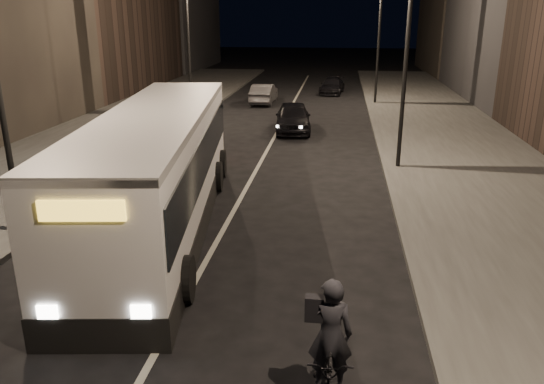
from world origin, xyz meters
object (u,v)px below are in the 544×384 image
(streetlight_right_mid, at_px, (401,30))
(cyclist_on_bicycle, at_px, (329,361))
(city_bus, at_px, (159,165))
(car_near, at_px, (293,117))
(streetlight_left_far, at_px, (192,24))
(streetlight_right_far, at_px, (376,22))
(streetlight_left_near, at_px, (0,38))
(car_mid, at_px, (264,94))
(car_far, at_px, (332,86))

(streetlight_right_mid, distance_m, cyclist_on_bicycle, 14.65)
(city_bus, bearing_deg, car_near, 71.29)
(streetlight_left_far, bearing_deg, streetlight_right_far, 29.36)
(city_bus, height_order, car_near, city_bus)
(streetlight_left_near, bearing_deg, car_mid, 81.96)
(streetlight_left_far, xyz_separation_m, car_mid, (3.32, 5.53, -4.69))
(streetlight_right_mid, bearing_deg, streetlight_right_far, 90.00)
(streetlight_left_near, xyz_separation_m, streetlight_left_far, (0.00, 18.00, 0.00))
(streetlight_right_far, distance_m, city_bus, 24.16)
(car_near, xyz_separation_m, car_mid, (-2.81, 8.82, -0.08))
(streetlight_left_near, height_order, car_near, streetlight_left_near)
(streetlight_right_mid, xyz_separation_m, cyclist_on_bicycle, (-2.15, -13.74, -4.60))
(streetlight_right_mid, relative_size, cyclist_on_bicycle, 3.57)
(car_near, bearing_deg, car_mid, 102.24)
(car_mid, bearing_deg, city_bus, 91.18)
(car_mid, bearing_deg, cyclist_on_bicycle, 100.83)
(city_bus, height_order, car_mid, city_bus)
(streetlight_right_far, bearing_deg, streetlight_left_near, -113.96)
(streetlight_right_mid, bearing_deg, city_bus, -136.57)
(cyclist_on_bicycle, bearing_deg, streetlight_left_far, 107.25)
(streetlight_right_mid, distance_m, car_near, 9.31)
(streetlight_right_far, height_order, car_far, streetlight_right_far)
(streetlight_left_near, relative_size, car_mid, 1.98)
(cyclist_on_bicycle, distance_m, car_mid, 29.72)
(cyclist_on_bicycle, bearing_deg, car_mid, 97.58)
(streetlight_left_far, distance_m, cyclist_on_bicycle, 25.64)
(city_bus, bearing_deg, streetlight_left_far, 94.10)
(streetlight_right_mid, bearing_deg, streetlight_left_near, -143.12)
(cyclist_on_bicycle, bearing_deg, city_bus, 123.47)
(car_near, bearing_deg, cyclist_on_bicycle, -88.76)
(cyclist_on_bicycle, relative_size, car_far, 0.56)
(streetlight_left_far, bearing_deg, car_mid, 58.97)
(car_mid, bearing_deg, streetlight_left_far, 59.74)
(streetlight_left_near, bearing_deg, streetlight_right_mid, 36.88)
(streetlight_left_near, distance_m, car_near, 16.58)
(streetlight_left_near, bearing_deg, car_near, 67.36)
(streetlight_left_far, distance_m, city_bus, 17.51)
(cyclist_on_bicycle, distance_m, car_near, 20.58)
(streetlight_left_far, xyz_separation_m, car_near, (6.13, -3.30, -4.61))
(streetlight_right_mid, distance_m, streetlight_left_far, 14.62)
(streetlight_left_near, height_order, city_bus, streetlight_left_near)
(streetlight_right_mid, height_order, streetlight_right_far, same)
(car_mid, bearing_deg, streetlight_right_far, -175.54)
(streetlight_right_mid, distance_m, streetlight_left_near, 13.33)
(car_far, bearing_deg, streetlight_left_near, -99.14)
(streetlight_right_far, xyz_separation_m, car_far, (-2.74, 4.93, -4.78))
(streetlight_right_far, height_order, streetlight_left_far, same)
(streetlight_left_near, bearing_deg, city_bus, 19.04)
(streetlight_right_mid, height_order, cyclist_on_bicycle, streetlight_right_mid)
(car_mid, xyz_separation_m, car_far, (4.60, 5.40, -0.09))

